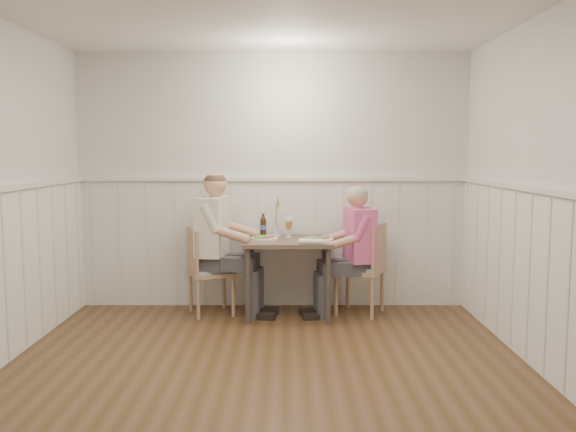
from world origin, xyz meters
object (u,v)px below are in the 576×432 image
(chair_left, at_px, (206,268))
(diner_cream, at_px, (217,255))
(man_in_pink, at_px, (356,260))
(grass_vase, at_px, (275,217))
(dining_table, at_px, (288,250))
(beer_bottle, at_px, (263,226))
(chair_right, at_px, (365,265))

(chair_left, distance_m, diner_cream, 0.18)
(chair_left, height_order, man_in_pink, man_in_pink)
(chair_left, bearing_deg, grass_vase, 18.89)
(dining_table, xyz_separation_m, chair_left, (-0.80, 0.03, -0.18))
(beer_bottle, bearing_deg, chair_right, -11.76)
(diner_cream, height_order, grass_vase, diner_cream)
(chair_right, height_order, diner_cream, diner_cream)
(diner_cream, relative_size, grass_vase, 3.39)
(beer_bottle, bearing_deg, dining_table, -44.97)
(chair_right, bearing_deg, beer_bottle, 168.24)
(diner_cream, relative_size, beer_bottle, 6.24)
(grass_vase, bearing_deg, dining_table, -62.95)
(chair_left, bearing_deg, beer_bottle, 22.00)
(chair_right, xyz_separation_m, diner_cream, (-1.45, -0.02, 0.11))
(grass_vase, bearing_deg, chair_right, -13.67)
(dining_table, height_order, man_in_pink, man_in_pink)
(diner_cream, bearing_deg, man_in_pink, -0.94)
(chair_right, xyz_separation_m, grass_vase, (-0.89, 0.22, 0.45))
(man_in_pink, relative_size, grass_vase, 3.09)
(chair_right, distance_m, man_in_pink, 0.12)
(dining_table, distance_m, beer_bottle, 0.41)
(diner_cream, distance_m, beer_bottle, 0.56)
(chair_left, bearing_deg, man_in_pink, -1.09)
(chair_right, height_order, grass_vase, grass_vase)
(chair_left, relative_size, beer_bottle, 3.73)
(chair_right, relative_size, diner_cream, 0.63)
(dining_table, bearing_deg, diner_cream, 178.39)
(beer_bottle, distance_m, grass_vase, 0.15)
(dining_table, xyz_separation_m, diner_cream, (-0.69, 0.02, -0.05))
(chair_left, xyz_separation_m, grass_vase, (0.67, 0.23, 0.48))
(man_in_pink, xyz_separation_m, diner_cream, (-1.35, 0.02, 0.05))
(diner_cream, xyz_separation_m, grass_vase, (0.56, 0.24, 0.34))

